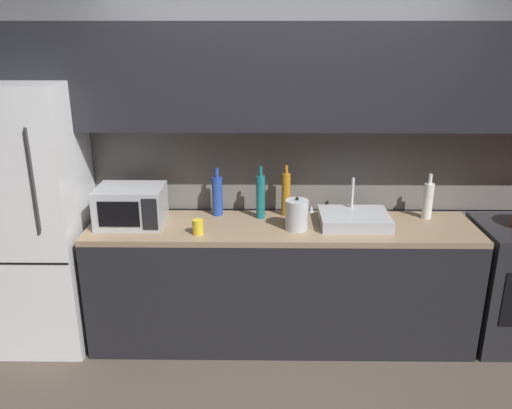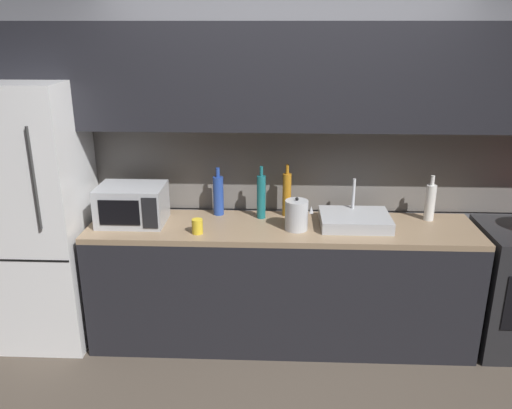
% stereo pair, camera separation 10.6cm
% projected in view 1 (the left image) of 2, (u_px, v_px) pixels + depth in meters
% --- Properties ---
extents(back_wall, '(4.44, 0.44, 2.50)m').
position_uv_depth(back_wall, '(282.00, 125.00, 3.72)').
color(back_wall, slate).
rests_on(back_wall, ground).
extents(counter_run, '(2.70, 0.60, 0.90)m').
position_uv_depth(counter_run, '(281.00, 283.00, 3.80)').
color(counter_run, black).
rests_on(counter_run, ground).
extents(refrigerator, '(0.68, 0.69, 1.89)m').
position_uv_depth(refrigerator, '(34.00, 218.00, 3.65)').
color(refrigerator, white).
rests_on(refrigerator, ground).
extents(microwave, '(0.46, 0.35, 0.27)m').
position_uv_depth(microwave, '(131.00, 206.00, 3.63)').
color(microwave, '#A8AAAF').
rests_on(microwave, counter_run).
extents(sink_basin, '(0.48, 0.38, 0.30)m').
position_uv_depth(sink_basin, '(354.00, 219.00, 3.66)').
color(sink_basin, '#ADAFB5').
rests_on(sink_basin, counter_run).
extents(kettle, '(0.19, 0.16, 0.23)m').
position_uv_depth(kettle, '(297.00, 215.00, 3.56)').
color(kettle, '#B7BABF').
rests_on(kettle, counter_run).
extents(wine_bottle_blue, '(0.08, 0.08, 0.36)m').
position_uv_depth(wine_bottle_blue, '(217.00, 195.00, 3.81)').
color(wine_bottle_blue, '#234299').
rests_on(wine_bottle_blue, counter_run).
extents(wine_bottle_white, '(0.07, 0.07, 0.33)m').
position_uv_depth(wine_bottle_white, '(428.00, 200.00, 3.75)').
color(wine_bottle_white, silver).
rests_on(wine_bottle_white, counter_run).
extents(wine_bottle_amber, '(0.06, 0.06, 0.39)m').
position_uv_depth(wine_bottle_amber, '(286.00, 194.00, 3.80)').
color(wine_bottle_amber, '#B27019').
rests_on(wine_bottle_amber, counter_run).
extents(wine_bottle_teal, '(0.06, 0.06, 0.38)m').
position_uv_depth(wine_bottle_teal, '(261.00, 196.00, 3.74)').
color(wine_bottle_teal, '#19666B').
rests_on(wine_bottle_teal, counter_run).
extents(mug_yellow, '(0.07, 0.07, 0.10)m').
position_uv_depth(mug_yellow, '(198.00, 227.00, 3.48)').
color(mug_yellow, gold).
rests_on(mug_yellow, counter_run).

